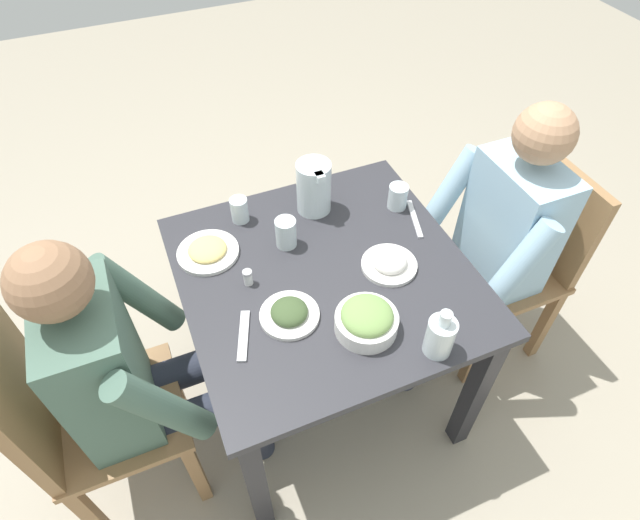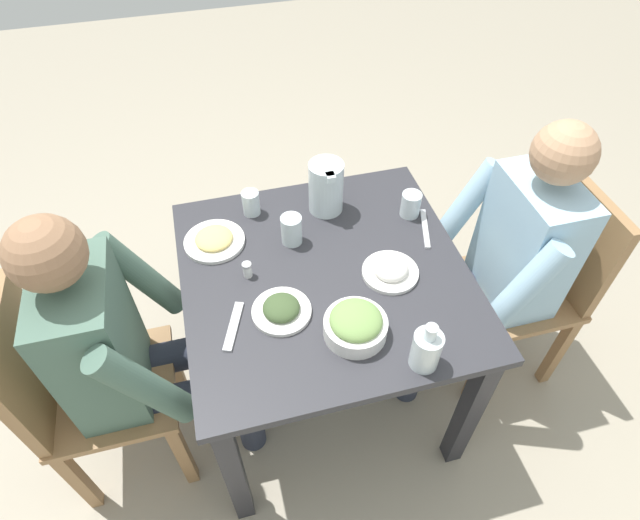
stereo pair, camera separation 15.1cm
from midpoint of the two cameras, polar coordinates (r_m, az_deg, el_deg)
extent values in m
plane|color=#9E937F|center=(2.23, -1.54, -13.81)|extent=(8.00, 8.00, 0.00)
cube|color=#2D2D33|center=(1.64, -2.03, -1.83)|extent=(0.89, 0.89, 0.03)
cube|color=#232328|center=(1.88, 14.46, -13.95)|extent=(0.06, 0.06, 0.70)
cube|color=#232328|center=(2.26, 3.88, 2.05)|extent=(0.06, 0.06, 0.70)
cube|color=#232328|center=(1.72, -9.78, -23.09)|extent=(0.06, 0.06, 0.70)
cube|color=#232328|center=(2.14, -15.57, -3.81)|extent=(0.06, 0.06, 0.70)
cube|color=#997047|center=(2.30, 21.75, -6.58)|extent=(0.04, 0.04, 0.42)
cube|color=#997047|center=(2.44, 17.06, -0.77)|extent=(0.04, 0.04, 0.42)
cube|color=#997047|center=(2.14, 14.70, -9.72)|extent=(0.04, 0.04, 0.42)
cube|color=#997047|center=(2.29, 10.17, -3.24)|extent=(0.04, 0.04, 0.42)
cube|color=#997047|center=(2.12, 17.20, -1.21)|extent=(0.40, 0.40, 0.03)
cube|color=#997047|center=(2.07, 22.58, 4.35)|extent=(0.38, 0.04, 0.42)
cube|color=#997047|center=(2.14, -26.82, -15.53)|extent=(0.04, 0.04, 0.42)
cube|color=#997047|center=(1.99, -26.15, -23.91)|extent=(0.04, 0.04, 0.42)
cube|color=#997047|center=(2.08, -17.73, -13.25)|extent=(0.04, 0.04, 0.42)
cube|color=#997047|center=(1.92, -15.80, -21.64)|extent=(0.04, 0.04, 0.42)
cube|color=#997047|center=(1.83, -23.70, -15.50)|extent=(0.40, 0.40, 0.03)
cube|color=#997047|center=(1.70, -31.94, -13.26)|extent=(0.38, 0.04, 0.42)
cube|color=#9EC6E0|center=(1.92, 18.19, 3.71)|extent=(0.32, 0.20, 0.50)
sphere|color=tan|center=(1.70, 21.13, 12.72)|extent=(0.19, 0.19, 0.19)
cylinder|color=#2D3342|center=(1.98, 13.31, -5.11)|extent=(0.11, 0.38, 0.11)
cylinder|color=#2D3342|center=(2.07, 7.90, -10.09)|extent=(0.10, 0.10, 0.45)
cylinder|color=#9EC6E0|center=(1.73, 18.40, -1.15)|extent=(0.08, 0.23, 0.37)
cylinder|color=#2D3342|center=(2.07, 10.87, -1.70)|extent=(0.11, 0.38, 0.11)
cylinder|color=#2D3342|center=(2.15, 5.76, -6.59)|extent=(0.10, 0.10, 0.45)
cylinder|color=#9EC6E0|center=(1.94, 11.71, 7.01)|extent=(0.08, 0.23, 0.37)
cube|color=#4C6B5B|center=(1.61, -25.48, -10.84)|extent=(0.32, 0.20, 0.50)
sphere|color=#936B4C|center=(1.34, -30.50, -2.26)|extent=(0.19, 0.19, 0.19)
cylinder|color=#2D3342|center=(1.86, -17.21, -11.82)|extent=(0.11, 0.38, 0.11)
cylinder|color=#2D3342|center=(2.02, -10.64, -13.13)|extent=(0.10, 0.10, 0.45)
cylinder|color=#4C6B5B|center=(1.70, -21.81, -3.73)|extent=(0.08, 0.23, 0.37)
cylinder|color=#2D3342|center=(1.77, -16.16, -16.29)|extent=(0.11, 0.38, 0.11)
cylinder|color=#2D3342|center=(1.93, -9.25, -17.25)|extent=(0.10, 0.10, 0.45)
cylinder|color=#4C6B5B|center=(1.46, -19.75, -15.23)|extent=(0.08, 0.23, 0.37)
cylinder|color=silver|center=(1.79, -3.14, 7.88)|extent=(0.12, 0.12, 0.19)
cube|color=silver|center=(1.84, -3.98, 9.48)|extent=(0.02, 0.02, 0.11)
cube|color=silver|center=(1.69, -2.60, 8.97)|extent=(0.04, 0.03, 0.02)
cylinder|color=white|center=(1.48, 2.19, -7.06)|extent=(0.18, 0.18, 0.05)
ellipsoid|color=#759951|center=(1.45, 2.23, -6.25)|extent=(0.15, 0.15, 0.06)
cylinder|color=white|center=(1.65, 5.02, -0.68)|extent=(0.18, 0.18, 0.01)
ellipsoid|color=white|center=(1.64, 5.07, -0.23)|extent=(0.11, 0.11, 0.05)
cylinder|color=white|center=(1.74, -14.65, 0.70)|extent=(0.20, 0.20, 0.01)
ellipsoid|color=#E0C670|center=(1.73, -14.74, 1.04)|extent=(0.12, 0.12, 0.03)
cylinder|color=white|center=(1.53, -6.21, -6.21)|extent=(0.18, 0.18, 0.01)
ellipsoid|color=#3D512D|center=(1.51, -6.27, -5.82)|extent=(0.11, 0.11, 0.05)
cylinder|color=silver|center=(1.69, -6.33, 2.86)|extent=(0.07, 0.07, 0.10)
cylinder|color=silver|center=(1.83, 6.22, 6.83)|extent=(0.07, 0.07, 0.09)
cylinder|color=silver|center=(1.81, -11.23, 5.32)|extent=(0.06, 0.06, 0.09)
cylinder|color=silver|center=(1.43, 10.10, -8.49)|extent=(0.08, 0.08, 0.12)
cylinder|color=#993333|center=(1.45, 9.98, -9.02)|extent=(0.07, 0.07, 0.07)
cylinder|color=silver|center=(1.37, 10.55, -6.56)|extent=(0.03, 0.03, 0.04)
cylinder|color=white|center=(1.61, -10.58, -2.15)|extent=(0.03, 0.03, 0.04)
cylinder|color=#B2B2B7|center=(1.59, -10.71, -1.52)|extent=(0.03, 0.03, 0.01)
cube|color=silver|center=(1.51, -11.27, -8.31)|extent=(0.17, 0.08, 0.01)
cube|color=silver|center=(1.82, 8.03, 4.39)|extent=(0.18, 0.07, 0.01)
camera|label=1|loc=(0.08, -92.71, -2.95)|focal=29.12mm
camera|label=2|loc=(0.08, 87.29, 2.95)|focal=29.12mm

